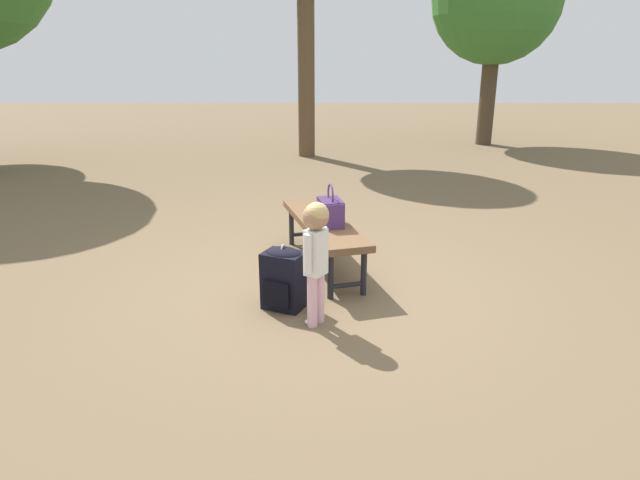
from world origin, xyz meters
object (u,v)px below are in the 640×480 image
at_px(handbag, 330,211).
at_px(backpack_small, 294,269).
at_px(park_bench, 323,226).
at_px(child_standing, 316,245).
at_px(backpack_large, 284,276).

distance_m(handbag, backpack_small, 0.60).
height_order(park_bench, child_standing, child_standing).
bearing_deg(backpack_large, child_standing, 42.08).
relative_size(park_bench, backpack_large, 3.21).
xyz_separation_m(park_bench, handbag, (0.15, 0.06, 0.18)).
height_order(backpack_large, backpack_small, backpack_large).
relative_size(handbag, backpack_large, 0.72).
distance_m(child_standing, backpack_large, 0.51).
relative_size(park_bench, backpack_small, 5.65).
height_order(park_bench, handbag, handbag).
xyz_separation_m(backpack_large, backpack_small, (-0.44, 0.05, -0.11)).
xyz_separation_m(child_standing, backpack_small, (-0.72, -0.20, -0.46)).
relative_size(child_standing, backpack_large, 1.78).
bearing_deg(park_bench, backpack_large, -18.90).
height_order(park_bench, backpack_large, backpack_large).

